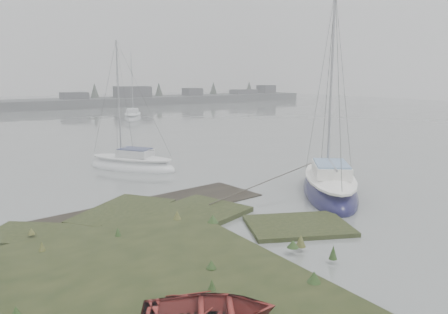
# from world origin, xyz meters

# --- Properties ---
(ground) EXTENTS (160.00, 160.00, 0.00)m
(ground) POSITION_xyz_m (0.00, 30.00, 0.00)
(ground) COLOR slate
(ground) RESTS_ON ground
(far_shoreline) EXTENTS (60.00, 8.00, 4.15)m
(far_shoreline) POSITION_xyz_m (26.84, 61.90, 0.85)
(far_shoreline) COLOR #4C4F51
(far_shoreline) RESTS_ON ground
(sailboat_main) EXTENTS (6.13, 6.71, 9.68)m
(sailboat_main) POSITION_xyz_m (4.74, 1.93, 0.30)
(sailboat_main) COLOR #13123B
(sailboat_main) RESTS_ON ground
(sailboat_white) EXTENTS (4.61, 5.54, 7.75)m
(sailboat_white) POSITION_xyz_m (-0.52, 11.97, 0.24)
(sailboat_white) COLOR white
(sailboat_white) RESTS_ON ground
(sailboat_far_b) EXTENTS (4.57, 6.30, 8.56)m
(sailboat_far_b) POSITION_xyz_m (10.37, 38.05, 0.27)
(sailboat_far_b) COLOR #AAAEB4
(sailboat_far_b) RESTS_ON ground
(dinghy) EXTENTS (3.40, 3.12, 0.58)m
(dinghy) POSITION_xyz_m (-5.51, -4.14, 0.51)
(dinghy) COLOR maroon
(dinghy) RESTS_ON marsh_bank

